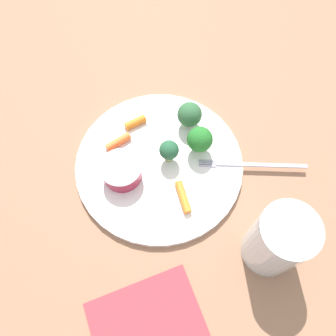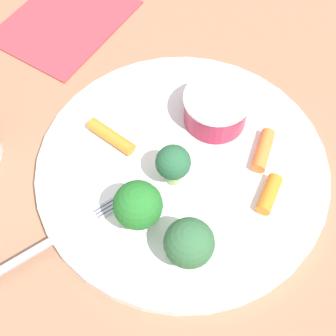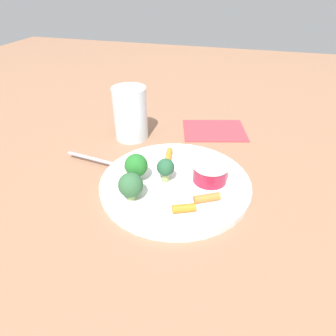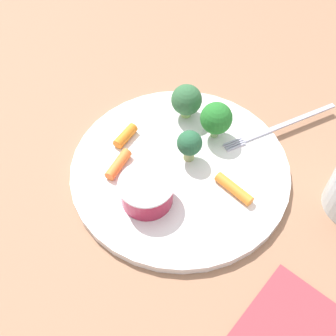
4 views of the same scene
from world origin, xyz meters
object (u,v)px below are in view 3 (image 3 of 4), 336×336
(carrot_stick_0, at_px, (168,157))
(napkin, at_px, (214,130))
(carrot_stick_2, at_px, (184,208))
(sauce_cup, at_px, (210,172))
(carrot_stick_1, at_px, (207,198))
(fork, at_px, (106,162))
(broccoli_floret_1, at_px, (166,168))
(drinking_glass, at_px, (130,114))
(broccoli_floret_0, at_px, (131,185))
(plate, at_px, (175,183))
(broccoli_floret_2, at_px, (136,166))

(carrot_stick_0, distance_m, napkin, 0.19)
(carrot_stick_2, bearing_deg, sauce_cup, -105.45)
(carrot_stick_1, distance_m, fork, 0.22)
(broccoli_floret_1, relative_size, drinking_glass, 0.38)
(broccoli_floret_1, height_order, napkin, broccoli_floret_1)
(drinking_glass, xyz_separation_m, napkin, (-0.19, -0.09, -0.06))
(broccoli_floret_0, bearing_deg, plate, -129.85)
(carrot_stick_2, bearing_deg, broccoli_floret_2, -30.21)
(sauce_cup, xyz_separation_m, carrot_stick_0, (0.09, -0.05, -0.01))
(carrot_stick_2, relative_size, napkin, 0.25)
(carrot_stick_0, relative_size, carrot_stick_2, 1.39)
(broccoli_floret_2, height_order, carrot_stick_1, broccoli_floret_2)
(sauce_cup, distance_m, carrot_stick_0, 0.11)
(carrot_stick_2, bearing_deg, carrot_stick_1, -131.20)
(broccoli_floret_0, height_order, broccoli_floret_2, broccoli_floret_2)
(plate, bearing_deg, napkin, -98.82)
(fork, bearing_deg, carrot_stick_2, 152.06)
(sauce_cup, relative_size, drinking_glass, 0.54)
(sauce_cup, xyz_separation_m, carrot_stick_2, (0.03, 0.10, -0.01))
(broccoli_floret_2, distance_m, napkin, 0.29)
(sauce_cup, xyz_separation_m, broccoli_floret_2, (0.13, 0.04, 0.02))
(broccoli_floret_1, xyz_separation_m, carrot_stick_1, (-0.08, 0.04, -0.02))
(broccoli_floret_2, xyz_separation_m, carrot_stick_1, (-0.13, 0.02, -0.03))
(plate, distance_m, fork, 0.15)
(carrot_stick_0, xyz_separation_m, carrot_stick_2, (-0.07, 0.14, 0.00))
(plate, height_order, drinking_glass, drinking_glass)
(sauce_cup, bearing_deg, napkin, -84.25)
(plate, height_order, carrot_stick_1, carrot_stick_1)
(plate, height_order, broccoli_floret_0, broccoli_floret_0)
(broccoli_floret_2, bearing_deg, carrot_stick_2, 149.79)
(sauce_cup, height_order, drinking_glass, drinking_glass)
(fork, height_order, drinking_glass, drinking_glass)
(carrot_stick_1, bearing_deg, plate, -32.72)
(broccoli_floret_2, xyz_separation_m, carrot_stick_2, (-0.10, 0.06, -0.03))
(plate, xyz_separation_m, carrot_stick_1, (-0.07, 0.04, 0.01))
(plate, xyz_separation_m, carrot_stick_0, (0.03, -0.07, 0.01))
(broccoli_floret_0, relative_size, carrot_stick_1, 1.12)
(carrot_stick_0, distance_m, fork, 0.13)
(broccoli_floret_2, xyz_separation_m, carrot_stick_0, (-0.04, -0.09, -0.03))
(broccoli_floret_1, distance_m, drinking_glass, 0.21)
(fork, bearing_deg, broccoli_floret_1, 169.14)
(carrot_stick_0, relative_size, fork, 0.29)
(carrot_stick_1, xyz_separation_m, napkin, (0.03, -0.29, -0.02))
(carrot_stick_1, relative_size, fork, 0.25)
(sauce_cup, bearing_deg, broccoli_floret_2, 15.71)
(drinking_glass, bearing_deg, carrot_stick_1, 136.81)
(broccoli_floret_0, distance_m, fork, 0.13)
(broccoli_floret_0, height_order, broccoli_floret_1, broccoli_floret_0)
(broccoli_floret_2, distance_m, fork, 0.10)
(broccoli_floret_2, relative_size, carrot_stick_1, 1.21)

